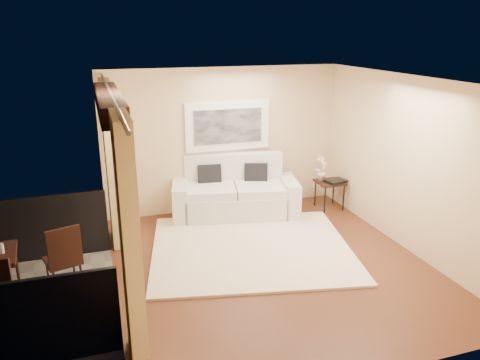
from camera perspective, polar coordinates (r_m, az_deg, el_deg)
floor at (r=7.08m, az=3.81°, el=-10.28°), size 5.00×5.00×0.00m
room_shell at (r=5.84m, az=-15.71°, el=9.16°), size 5.00×6.40×5.00m
balcony at (r=6.66m, az=-24.32°, el=-12.23°), size 1.81×2.60×1.17m
curtains at (r=6.12m, az=-14.60°, el=-1.81°), size 0.16×4.80×2.64m
artwork at (r=8.77m, az=-1.49°, el=6.59°), size 1.62×0.07×0.92m
rug at (r=7.52m, az=1.37°, el=-8.29°), size 3.58×3.27×0.04m
sofa at (r=8.77m, az=-0.64°, el=-1.76°), size 2.45×1.44×1.10m
side_table at (r=9.18m, az=10.90°, el=-0.52°), size 0.52×0.52×0.55m
tray at (r=9.13m, az=11.60°, el=-0.13°), size 0.43×0.36×0.05m
orchid at (r=9.13m, az=9.91°, el=1.52°), size 0.33×0.31×0.52m
balcony_chair_far at (r=6.51m, az=-20.68°, el=-8.59°), size 0.53×0.53×0.98m
glass_b at (r=6.24m, az=-27.09°, el=-7.43°), size 0.06×0.06×0.12m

